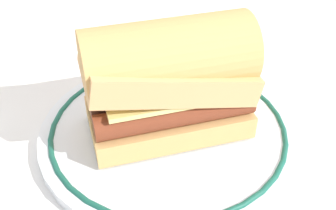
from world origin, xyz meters
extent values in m
plane|color=white|center=(0.00, 0.00, 0.00)|extent=(1.50, 1.50, 0.00)
cylinder|color=white|center=(-0.02, 0.00, 0.01)|extent=(0.29, 0.29, 0.01)
torus|color=#195947|center=(-0.02, 0.00, 0.01)|extent=(0.27, 0.27, 0.01)
cube|color=tan|center=(-0.02, 0.00, 0.03)|extent=(0.19, 0.14, 0.03)
cylinder|color=brown|center=(-0.02, -0.03, 0.05)|extent=(0.17, 0.08, 0.03)
cylinder|color=brown|center=(-0.02, 0.00, 0.05)|extent=(0.17, 0.08, 0.03)
cylinder|color=maroon|center=(-0.03, 0.03, 0.05)|extent=(0.17, 0.08, 0.03)
cube|color=#EAD67A|center=(-0.02, 0.00, 0.07)|extent=(0.16, 0.13, 0.01)
cube|color=tan|center=(-0.02, 0.00, 0.09)|extent=(0.19, 0.14, 0.06)
cylinder|color=tan|center=(-0.02, 0.00, 0.10)|extent=(0.19, 0.13, 0.08)
camera|label=1|loc=(-0.01, -0.36, 0.32)|focal=44.56mm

